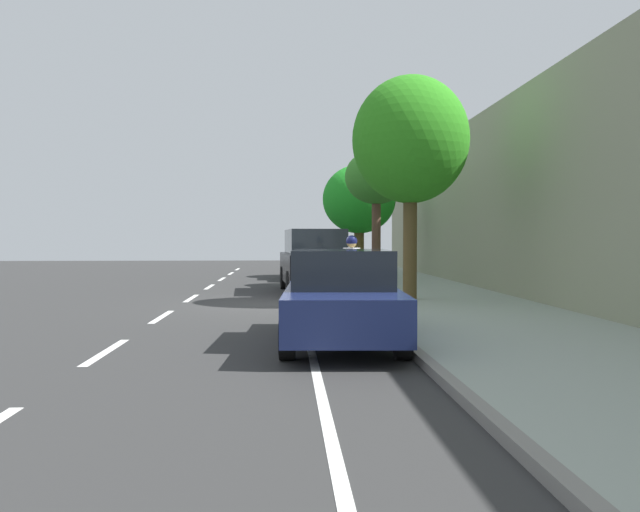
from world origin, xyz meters
TOP-DOWN VIEW (x-y plane):
  - ground at (0.00, 0.00)m, footprint 65.02×65.02m
  - sidewalk at (4.29, 0.00)m, footprint 4.28×40.64m
  - curb_edge at (2.07, 0.00)m, footprint 0.16×40.64m
  - lane_stripe_centre at (-2.48, -0.32)m, footprint 0.14×40.00m
  - lane_stripe_bike_edge at (0.60, 0.00)m, footprint 0.12×40.64m
  - building_facade at (6.68, 0.00)m, footprint 0.50×40.64m
  - parked_sedan_dark_blue_nearest at (1.11, -6.05)m, footprint 2.00×4.48m
  - parked_suv_black_second at (1.10, 3.63)m, footprint 2.22×4.82m
  - parked_sedan_green_mid at (1.06, 10.19)m, footprint 1.98×4.47m
  - bicycle_at_curb at (1.60, -0.66)m, footprint 1.27×1.29m
  - cyclist_with_backpack at (1.82, -1.09)m, footprint 0.52×0.55m
  - street_tree_near_cyclist at (3.43, -0.08)m, footprint 3.01×3.01m
  - street_tree_mid_block at (3.43, 6.01)m, footprint 2.24×2.24m
  - street_tree_far_end at (3.43, 11.27)m, footprint 3.22×3.22m
  - fire_hydrant at (2.50, 1.43)m, footprint 0.22×0.22m

SIDE VIEW (x-z plane):
  - ground at x=0.00m, z-range 0.00..0.00m
  - lane_stripe_centre at x=-2.48m, z-range 0.00..0.01m
  - lane_stripe_bike_edge at x=0.60m, z-range 0.00..0.01m
  - sidewalk at x=4.29m, z-range 0.00..0.13m
  - curb_edge at x=2.07m, z-range 0.00..0.13m
  - bicycle_at_curb at x=1.60m, z-range -0.01..0.78m
  - fire_hydrant at x=2.50m, z-range 0.13..0.97m
  - parked_sedan_dark_blue_nearest at x=1.11m, z-range -0.01..1.51m
  - parked_sedan_green_mid at x=1.06m, z-range -0.01..1.51m
  - parked_suv_black_second at x=1.10m, z-range 0.03..2.02m
  - cyclist_with_backpack at x=1.82m, z-range 0.20..1.99m
  - building_facade at x=6.68m, z-range 0.00..5.74m
  - street_tree_far_end at x=3.43m, z-range 1.00..5.82m
  - street_tree_mid_block at x=3.43m, z-range 1.46..6.21m
  - street_tree_near_cyclist at x=3.43m, z-range 1.34..7.11m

